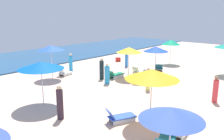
{
  "coord_description": "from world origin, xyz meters",
  "views": [
    {
      "loc": [
        -10.61,
        -0.26,
        5.03
      ],
      "look_at": [
        1.48,
        10.58,
        1.15
      ],
      "focal_mm": 38.23,
      "sensor_mm": 36.0,
      "label": 1
    }
  ],
  "objects": [
    {
      "name": "ocean",
      "position": [
        0.0,
        24.64,
        0.06
      ],
      "size": [
        60.0,
        10.71,
        0.12
      ],
      "primitive_type": "cube",
      "color": "#225381",
      "rests_on": "ground_plane"
    },
    {
      "name": "umbrella_0",
      "position": [
        4.01,
        11.08,
        2.24
      ],
      "size": [
        1.97,
        1.97,
        2.45
      ],
      "color": "silver",
      "rests_on": "ground_plane"
    },
    {
      "name": "lounge_chair_0_0",
      "position": [
        3.41,
        9.64,
        0.25
      ],
      "size": [
        1.46,
        1.1,
        0.65
      ],
      "rotation": [
        0.0,
        0.0,
        1.94
      ],
      "color": "silver",
      "rests_on": "ground_plane"
    },
    {
      "name": "lounge_chair_0_1",
      "position": [
        3.27,
        11.78,
        0.26
      ],
      "size": [
        1.47,
        0.6,
        0.68
      ],
      "rotation": [
        0.0,
        0.0,
        1.55
      ],
      "color": "silver",
      "rests_on": "ground_plane"
    },
    {
      "name": "umbrella_1",
      "position": [
        -0.18,
        15.39,
        2.43
      ],
      "size": [
        2.02,
        2.02,
        2.63
      ],
      "color": "silver",
      "rests_on": "ground_plane"
    },
    {
      "name": "lounge_chair_1_0",
      "position": [
        0.97,
        15.41,
        0.25
      ],
      "size": [
        1.36,
        0.87,
        0.71
      ],
      "rotation": [
        0.0,
        0.0,
        1.77
      ],
      "color": "silver",
      "rests_on": "ground_plane"
    },
    {
      "name": "umbrella_2",
      "position": [
        10.95,
        11.16,
        2.23
      ],
      "size": [
        1.82,
        1.82,
        2.47
      ],
      "color": "silver",
      "rests_on": "ground_plane"
    },
    {
      "name": "umbrella_4",
      "position": [
        -4.27,
        2.95,
        1.99
      ],
      "size": [
        2.06,
        2.06,
        2.19
      ],
      "color": "silver",
      "rests_on": "ground_plane"
    },
    {
      "name": "umbrella_6",
      "position": [
        -3.82,
        10.98,
        2.28
      ],
      "size": [
        2.48,
        2.48,
        2.48
      ],
      "color": "silver",
      "rests_on": "ground_plane"
    },
    {
      "name": "umbrella_7",
      "position": [
        -1.77,
        5.28,
        2.39
      ],
      "size": [
        2.44,
        2.44,
        2.62
      ],
      "color": "silver",
      "rests_on": "ground_plane"
    },
    {
      "name": "lounge_chair_7_0",
      "position": [
        -1.99,
        3.73,
        0.27
      ],
      "size": [
        1.4,
        0.83,
        0.7
      ],
      "rotation": [
        0.0,
        0.0,
        1.75
      ],
      "color": "silver",
      "rests_on": "ground_plane"
    },
    {
      "name": "lounge_chair_7_1",
      "position": [
        -2.57,
        6.44,
        0.25
      ],
      "size": [
        1.52,
        1.11,
        0.69
      ],
      "rotation": [
        0.0,
        0.0,
        1.15
      ],
      "color": "silver",
      "rests_on": "ground_plane"
    },
    {
      "name": "umbrella_8",
      "position": [
        6.83,
        10.36,
        2.07
      ],
      "size": [
        2.12,
        2.12,
        2.28
      ],
      "color": "silver",
      "rests_on": "ground_plane"
    },
    {
      "name": "lounge_chair_8_0",
      "position": [
        7.66,
        10.49,
        0.27
      ],
      "size": [
        1.34,
        1.19,
        0.69
      ],
      "rotation": [
        0.0,
        0.0,
        2.15
      ],
      "color": "silver",
      "rests_on": "ground_plane"
    },
    {
      "name": "lounge_chair_8_1",
      "position": [
        5.34,
        10.95,
        0.28
      ],
      "size": [
        1.52,
        0.72,
        0.8
      ],
      "rotation": [
        0.0,
        0.0,
        1.52
      ],
      "color": "silver",
      "rests_on": "ground_plane"
    },
    {
      "name": "beachgoer_0",
      "position": [
        1.63,
        11.19,
        0.69
      ],
      "size": [
        0.54,
        0.54,
        1.51
      ],
      "rotation": [
        0.0,
        0.0,
        0.81
      ],
      "color": "#2D9FD7",
      "rests_on": "ground_plane"
    },
    {
      "name": "beachgoer_1",
      "position": [
        2.22,
        12.33,
        0.77
      ],
      "size": [
        0.47,
        0.47,
        1.65
      ],
      "rotation": [
        0.0,
        0.0,
        2.13
      ],
      "color": "#172830",
      "rests_on": "ground_plane"
    },
    {
      "name": "beachgoer_2",
      "position": [
        2.32,
        8.12,
        0.73
      ],
      "size": [
        0.41,
        0.41,
        1.54
      ],
      "rotation": [
        0.0,
        0.0,
        0.94
      ],
      "color": "#F9F673",
      "rests_on": "ground_plane"
    },
    {
      "name": "beachgoer_3",
      "position": [
        -4.27,
        8.8,
        0.82
      ],
      "size": [
        0.4,
        0.4,
        1.73
      ],
      "rotation": [
        0.0,
        0.0,
        3.43
      ],
      "color": "#332531",
      "rests_on": "ground_plane"
    },
    {
      "name": "beachgoer_4",
      "position": [
        6.98,
        13.65,
        0.75
      ],
      "size": [
        0.37,
        0.37,
        1.57
      ],
      "rotation": [
        0.0,
        0.0,
        3.51
      ],
      "color": "#2B80DB",
      "rests_on": "ground_plane"
    },
    {
      "name": "beachgoer_5",
      "position": [
        3.01,
        3.99,
        0.74
      ],
      "size": [
        0.32,
        0.32,
        1.56
      ],
      "rotation": [
        0.0,
        0.0,
        3.19
      ],
      "color": "#D53B42",
      "rests_on": "ground_plane"
    },
    {
      "name": "beachgoer_6",
      "position": [
        2.22,
        16.11,
        0.78
      ],
      "size": [
        0.41,
        0.41,
        1.63
      ],
      "rotation": [
        0.0,
        0.0,
        3.51
      ],
      "color": "#29A0E0",
      "rests_on": "ground_plane"
    },
    {
      "name": "cooler_box_1",
      "position": [
        8.4,
        15.92,
        0.22
      ],
      "size": [
        0.59,
        0.56,
        0.43
      ],
      "primitive_type": "cube",
      "rotation": [
        0.0,
        0.0,
        5.66
      ],
      "color": "red",
      "rests_on": "ground_plane"
    }
  ]
}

